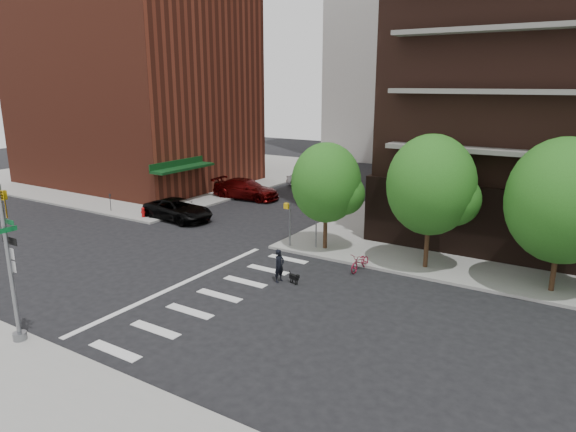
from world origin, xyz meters
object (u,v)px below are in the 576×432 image
(parked_car_black, at_px, (178,210))
(parked_car_maroon, at_px, (246,189))
(traffic_signal, at_px, (12,277))
(fire_hydrant, at_px, (143,212))
(scooter, at_px, (360,262))
(parked_car_silver, at_px, (310,180))
(dog_walker, at_px, (279,266))

(parked_car_black, distance_m, parked_car_maroon, 8.15)
(traffic_signal, distance_m, fire_hydrant, 18.42)
(parked_car_black, bearing_deg, parked_car_maroon, 4.76)
(fire_hydrant, relative_size, parked_car_black, 0.13)
(fire_hydrant, xyz_separation_m, parked_car_black, (2.30, 1.20, 0.21))
(traffic_signal, xyz_separation_m, scooter, (7.63, 13.99, -2.22))
(scooter, bearing_deg, fire_hydrant, 179.45)
(parked_car_black, height_order, parked_car_maroon, parked_car_maroon)
(fire_hydrant, height_order, parked_car_black, parked_car_black)
(traffic_signal, distance_m, parked_car_silver, 32.27)
(traffic_signal, height_order, scooter, traffic_signal)
(parked_car_black, distance_m, scooter, 15.57)
(fire_hydrant, height_order, scooter, scooter)
(traffic_signal, xyz_separation_m, parked_car_black, (-7.73, 16.49, -1.94))
(scooter, bearing_deg, dog_walker, -124.20)
(parked_car_silver, bearing_deg, parked_car_black, 172.26)
(parked_car_maroon, relative_size, dog_walker, 3.49)
(parked_car_black, xyz_separation_m, scooter, (15.36, -2.50, -0.28))
(fire_hydrant, bearing_deg, scooter, -4.21)
(fire_hydrant, bearing_deg, parked_car_silver, 74.80)
(fire_hydrant, distance_m, parked_car_silver, 17.03)
(parked_car_black, bearing_deg, traffic_signal, -150.13)
(fire_hydrant, relative_size, dog_walker, 0.44)
(scooter, distance_m, dog_walker, 4.50)
(parked_car_maroon, relative_size, scooter, 3.19)
(traffic_signal, bearing_deg, fire_hydrant, 123.26)
(parked_car_maroon, xyz_separation_m, scooter, (15.36, -10.65, -0.37))
(dog_walker, bearing_deg, fire_hydrant, 80.44)
(scooter, bearing_deg, parked_car_silver, 130.31)
(traffic_signal, xyz_separation_m, parked_car_silver, (-5.57, 31.73, -1.99))
(scooter, bearing_deg, parked_car_black, 174.42)
(parked_car_black, xyz_separation_m, dog_walker, (12.61, -6.04, 0.07))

